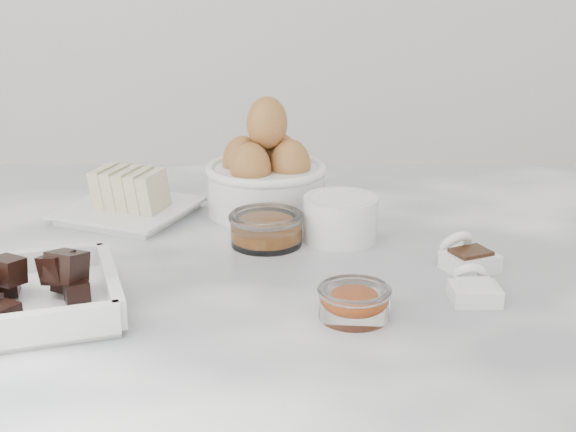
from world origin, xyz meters
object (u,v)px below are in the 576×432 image
object	(u,v)px
butter_plate	(126,199)
honey_bowl	(266,228)
egg_bowl	(266,175)
zest_bowl	(354,301)
vanilla_spoon	(467,257)
sugar_ramekin	(340,216)
salt_spoon	(473,288)

from	to	relation	value
butter_plate	honey_bowl	distance (m)	0.21
egg_bowl	honey_bowl	size ratio (longest dim) A/B	1.81
zest_bowl	vanilla_spoon	bearing A→B (deg)	42.59
sugar_ramekin	zest_bowl	size ratio (longest dim) A/B	1.25
sugar_ramekin	egg_bowl	world-z (taller)	egg_bowl
egg_bowl	butter_plate	bearing A→B (deg)	-173.72
salt_spoon	vanilla_spoon	bearing A→B (deg)	82.89
egg_bowl	salt_spoon	distance (m)	0.35
honey_bowl	vanilla_spoon	distance (m)	0.23
zest_bowl	egg_bowl	bearing A→B (deg)	106.06
zest_bowl	vanilla_spoon	world-z (taller)	vanilla_spoon
honey_bowl	salt_spoon	world-z (taller)	honey_bowl
vanilla_spoon	salt_spoon	size ratio (longest dim) A/B	1.33
vanilla_spoon	sugar_ramekin	bearing A→B (deg)	145.48
sugar_ramekin	vanilla_spoon	bearing A→B (deg)	-34.52
zest_bowl	salt_spoon	bearing A→B (deg)	18.23
butter_plate	sugar_ramekin	distance (m)	0.28
butter_plate	vanilla_spoon	size ratio (longest dim) A/B	2.54
honey_bowl	zest_bowl	xyz separation A→B (m)	(0.09, -0.19, -0.00)
butter_plate	egg_bowl	size ratio (longest dim) A/B	1.24
vanilla_spoon	salt_spoon	world-z (taller)	vanilla_spoon
egg_bowl	zest_bowl	world-z (taller)	egg_bowl
zest_bowl	honey_bowl	bearing A→B (deg)	114.23
honey_bowl	zest_bowl	bearing A→B (deg)	-65.77
salt_spoon	zest_bowl	bearing A→B (deg)	-161.77
egg_bowl	salt_spoon	world-z (taller)	egg_bowl
salt_spoon	sugar_ramekin	bearing A→B (deg)	125.34
sugar_ramekin	zest_bowl	bearing A→B (deg)	-89.96
butter_plate	salt_spoon	world-z (taller)	butter_plate
butter_plate	sugar_ramekin	size ratio (longest dim) A/B	2.24
butter_plate	egg_bowl	world-z (taller)	egg_bowl
butter_plate	zest_bowl	bearing A→B (deg)	-47.50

